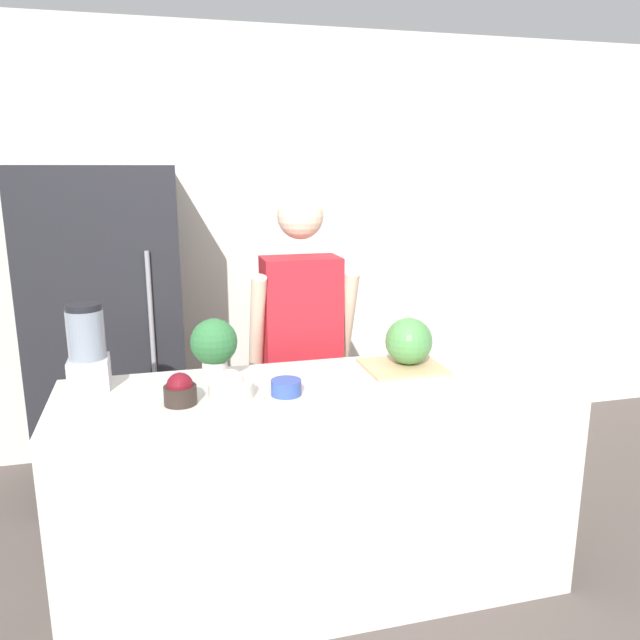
% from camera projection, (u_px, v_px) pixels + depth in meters
% --- Properties ---
extents(ground_plane, '(14.00, 14.00, 0.00)m').
position_uv_depth(ground_plane, '(342.00, 637.00, 2.43)').
color(ground_plane, '#564C47').
extents(wall_back, '(8.00, 0.06, 2.60)m').
position_uv_depth(wall_back, '(256.00, 246.00, 3.94)').
color(wall_back, silver).
rests_on(wall_back, ground_plane).
extents(counter_island, '(2.06, 0.60, 0.95)m').
position_uv_depth(counter_island, '(322.00, 490.00, 2.60)').
color(counter_island, beige).
rests_on(counter_island, ground_plane).
extents(refrigerator, '(0.78, 0.75, 1.79)m').
position_uv_depth(refrigerator, '(109.00, 333.00, 3.43)').
color(refrigerator, '#232328').
rests_on(refrigerator, ground_plane).
extents(person, '(0.51, 0.27, 1.67)m').
position_uv_depth(person, '(301.00, 359.00, 3.06)').
color(person, '#333338').
rests_on(person, ground_plane).
extents(cutting_board, '(0.33, 0.29, 0.01)m').
position_uv_depth(cutting_board, '(403.00, 367.00, 2.66)').
color(cutting_board, tan).
rests_on(cutting_board, counter_island).
extents(watermelon, '(0.20, 0.20, 0.20)m').
position_uv_depth(watermelon, '(409.00, 341.00, 2.66)').
color(watermelon, '#4C8C47').
rests_on(watermelon, cutting_board).
extents(bowl_cherries, '(0.12, 0.12, 0.12)m').
position_uv_depth(bowl_cherries, '(180.00, 391.00, 2.25)').
color(bowl_cherries, '#2D231E').
rests_on(bowl_cherries, counter_island).
extents(bowl_cream, '(0.17, 0.17, 0.11)m').
position_uv_depth(bowl_cream, '(231.00, 387.00, 2.32)').
color(bowl_cream, beige).
rests_on(bowl_cream, counter_island).
extents(bowl_small_blue, '(0.12, 0.12, 0.06)m').
position_uv_depth(bowl_small_blue, '(286.00, 387.00, 2.35)').
color(bowl_small_blue, '#334C9E').
rests_on(bowl_small_blue, counter_island).
extents(blender, '(0.15, 0.15, 0.33)m').
position_uv_depth(blender, '(87.00, 348.00, 2.39)').
color(blender, '#B7B7BC').
rests_on(blender, counter_island).
extents(potted_plant, '(0.19, 0.19, 0.26)m').
position_uv_depth(potted_plant, '(214.00, 345.00, 2.47)').
color(potted_plant, beige).
rests_on(potted_plant, counter_island).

